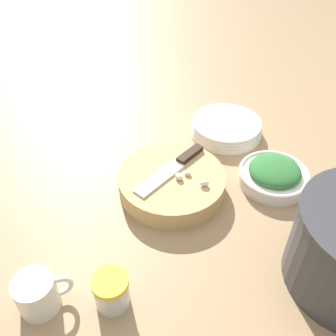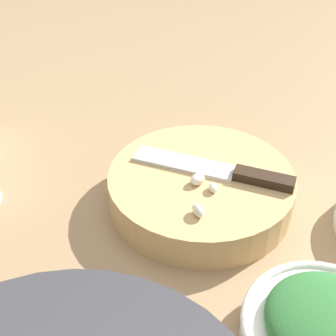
{
  "view_description": "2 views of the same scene",
  "coord_description": "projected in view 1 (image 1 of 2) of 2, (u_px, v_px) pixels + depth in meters",
  "views": [
    {
      "loc": [
        0.29,
        0.52,
        0.63
      ],
      "look_at": [
        0.01,
        -0.04,
        0.08
      ],
      "focal_mm": 40.0,
      "sensor_mm": 36.0,
      "label": 1
    },
    {
      "loc": [
        -0.31,
        0.34,
        0.43
      ],
      "look_at": [
        0.02,
        -0.01,
        0.07
      ],
      "focal_mm": 50.0,
      "sensor_mm": 36.0,
      "label": 2
    }
  ],
  "objects": [
    {
      "name": "chef_knife",
      "position": [
        175.0,
        166.0,
        0.88
      ],
      "size": [
        0.21,
        0.11,
        0.01
      ],
      "rotation": [
        0.0,
        0.0,
        5.1
      ],
      "color": "black",
      "rests_on": "cutting_board"
    },
    {
      "name": "herb_bowl",
      "position": [
        274.0,
        175.0,
        0.9
      ],
      "size": [
        0.17,
        0.17,
        0.06
      ],
      "color": "silver",
      "rests_on": "ground_plane"
    },
    {
      "name": "coffee_mug",
      "position": [
        38.0,
        294.0,
        0.65
      ],
      "size": [
        0.1,
        0.07,
        0.07
      ],
      "color": "silver",
      "rests_on": "ground_plane"
    },
    {
      "name": "plate_stack",
      "position": [
        226.0,
        128.0,
        1.06
      ],
      "size": [
        0.2,
        0.2,
        0.04
      ],
      "color": "silver",
      "rests_on": "ground_plane"
    },
    {
      "name": "garlic_cloves",
      "position": [
        189.0,
        178.0,
        0.85
      ],
      "size": [
        0.06,
        0.07,
        0.01
      ],
      "color": "silver",
      "rests_on": "cutting_board"
    },
    {
      "name": "spice_jar",
      "position": [
        111.0,
        291.0,
        0.66
      ],
      "size": [
        0.07,
        0.07,
        0.07
      ],
      "color": "silver",
      "rests_on": "ground_plane"
    },
    {
      "name": "cutting_board",
      "position": [
        172.0,
        183.0,
        0.88
      ],
      "size": [
        0.25,
        0.25,
        0.05
      ],
      "color": "tan",
      "rests_on": "ground_plane"
    },
    {
      "name": "ground_plane",
      "position": [
        178.0,
        204.0,
        0.86
      ],
      "size": [
        5.0,
        5.0,
        0.0
      ],
      "primitive_type": "plane",
      "color": "#997A56"
    }
  ]
}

